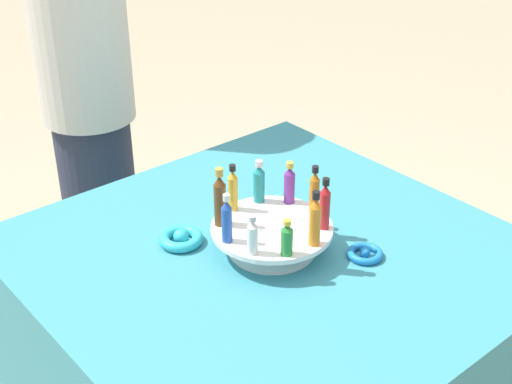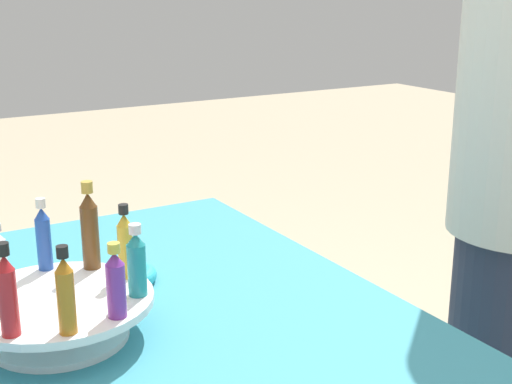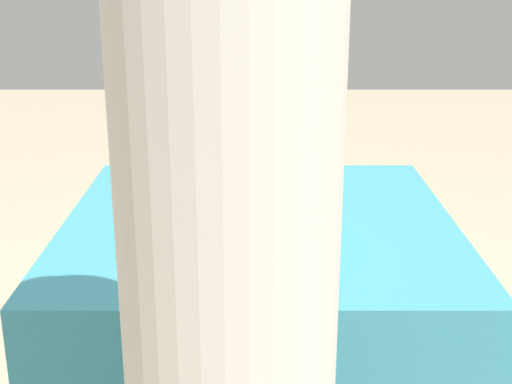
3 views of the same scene
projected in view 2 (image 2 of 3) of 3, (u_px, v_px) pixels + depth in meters
name	position (u px, v px, depth m)	size (l,w,h in m)	color
display_stand	(58.00, 314.00, 1.03)	(0.28, 0.28, 0.07)	white
bottle_red	(7.00, 293.00, 0.90)	(0.02, 0.02, 0.13)	#B21E23
bottle_amber	(66.00, 294.00, 0.91)	(0.02, 0.02, 0.12)	#AD6B19
bottle_purple	(116.00, 283.00, 0.95)	(0.03, 0.03, 0.11)	#702D93
bottle_teal	(137.00, 263.00, 1.02)	(0.03, 0.03, 0.11)	teal
bottle_gold	(125.00, 244.00, 1.08)	(0.02, 0.02, 0.12)	gold
bottle_brown	(90.00, 229.00, 1.12)	(0.03, 0.03, 0.14)	brown
bottle_blue	(43.00, 237.00, 1.11)	(0.02, 0.02, 0.12)	#234CAD
ribbon_bow_teal	(127.00, 275.00, 1.24)	(0.10, 0.10, 0.04)	#2DB7CC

